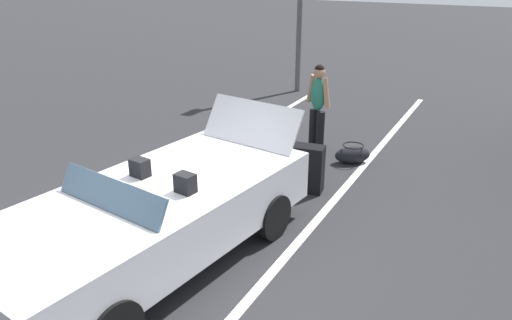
% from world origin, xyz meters
% --- Properties ---
extents(ground_plane, '(80.00, 80.00, 0.00)m').
position_xyz_m(ground_plane, '(0.00, 0.00, 0.00)').
color(ground_plane, '#28282B').
extents(lot_line_near, '(18.00, 0.12, 0.01)m').
position_xyz_m(lot_line_near, '(0.00, -1.37, 0.00)').
color(lot_line_near, silver).
rests_on(lot_line_near, ground_plane).
extents(lot_line_mid, '(18.00, 0.12, 0.01)m').
position_xyz_m(lot_line_mid, '(0.00, 1.33, 0.00)').
color(lot_line_mid, silver).
rests_on(lot_line_mid, ground_plane).
extents(convertible_car, '(4.39, 2.27, 1.50)m').
position_xyz_m(convertible_car, '(0.20, -0.03, 0.59)').
color(convertible_car, silver).
rests_on(convertible_car, ground_plane).
extents(suitcase_large_black, '(0.36, 0.52, 0.74)m').
position_xyz_m(suitcase_large_black, '(-2.65, 0.84, 0.37)').
color(suitcase_large_black, black).
rests_on(suitcase_large_black, ground_plane).
extents(suitcase_medium_bright, '(0.32, 0.44, 0.99)m').
position_xyz_m(suitcase_medium_bright, '(-3.41, -0.00, 0.31)').
color(suitcase_medium_bright, '#1E479E').
rests_on(suitcase_medium_bright, ground_plane).
extents(duffel_bag, '(0.63, 0.69, 0.34)m').
position_xyz_m(duffel_bag, '(-4.06, 1.11, 0.16)').
color(duffel_bag, black).
rests_on(duffel_bag, ground_plane).
extents(traveler_person, '(0.36, 0.58, 1.65)m').
position_xyz_m(traveler_person, '(-4.22, 0.34, 0.93)').
color(traveler_person, black).
rests_on(traveler_person, ground_plane).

